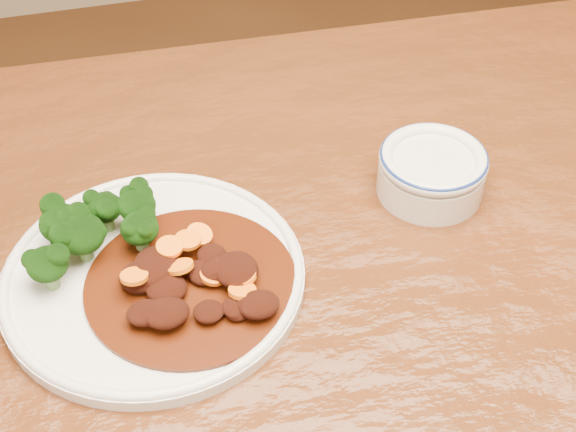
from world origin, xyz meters
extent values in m
cube|color=#50220E|center=(0.00, 0.00, 0.73)|extent=(1.53, 0.96, 0.04)
cylinder|color=silver|center=(-0.24, 0.05, 0.76)|extent=(0.28, 0.28, 0.01)
torus|color=silver|center=(-0.24, 0.05, 0.76)|extent=(0.28, 0.28, 0.01)
cylinder|color=#5B8344|center=(-0.24, 0.12, 0.77)|extent=(0.01, 0.01, 0.02)
ellipsoid|color=black|center=(-0.24, 0.12, 0.79)|extent=(0.04, 0.04, 0.03)
cylinder|color=#5B8344|center=(-0.29, 0.09, 0.77)|extent=(0.01, 0.01, 0.02)
ellipsoid|color=black|center=(-0.29, 0.09, 0.79)|extent=(0.04, 0.04, 0.04)
cylinder|color=#5B8344|center=(-0.24, 0.08, 0.77)|extent=(0.01, 0.01, 0.02)
ellipsoid|color=black|center=(-0.24, 0.08, 0.79)|extent=(0.04, 0.04, 0.03)
cylinder|color=#5B8344|center=(-0.27, 0.12, 0.77)|extent=(0.01, 0.01, 0.02)
ellipsoid|color=black|center=(-0.27, 0.12, 0.79)|extent=(0.03, 0.03, 0.03)
cylinder|color=#5B8344|center=(-0.33, 0.06, 0.77)|extent=(0.01, 0.01, 0.02)
ellipsoid|color=black|center=(-0.33, 0.06, 0.79)|extent=(0.04, 0.04, 0.03)
cylinder|color=#5B8344|center=(-0.31, 0.11, 0.77)|extent=(0.01, 0.01, 0.02)
ellipsoid|color=black|center=(-0.31, 0.11, 0.79)|extent=(0.04, 0.04, 0.03)
cylinder|color=#411806|center=(-0.20, 0.03, 0.76)|extent=(0.20, 0.20, 0.00)
ellipsoid|color=black|center=(-0.22, 0.04, 0.77)|extent=(0.03, 0.03, 0.02)
ellipsoid|color=black|center=(-0.24, 0.04, 0.78)|extent=(0.04, 0.04, 0.02)
ellipsoid|color=black|center=(-0.25, 0.04, 0.77)|extent=(0.04, 0.04, 0.02)
ellipsoid|color=black|center=(-0.17, -0.02, 0.77)|extent=(0.02, 0.02, 0.01)
ellipsoid|color=black|center=(-0.18, 0.05, 0.77)|extent=(0.03, 0.03, 0.01)
ellipsoid|color=black|center=(-0.18, 0.03, 0.78)|extent=(0.03, 0.03, 0.02)
ellipsoid|color=black|center=(-0.23, 0.05, 0.78)|extent=(0.04, 0.04, 0.02)
ellipsoid|color=black|center=(-0.17, -0.02, 0.78)|extent=(0.02, 0.02, 0.01)
ellipsoid|color=black|center=(-0.20, -0.02, 0.77)|extent=(0.03, 0.03, 0.01)
ellipsoid|color=black|center=(-0.16, 0.02, 0.78)|extent=(0.04, 0.04, 0.02)
ellipsoid|color=black|center=(-0.19, 0.03, 0.77)|extent=(0.03, 0.03, 0.01)
ellipsoid|color=black|center=(-0.15, -0.03, 0.78)|extent=(0.04, 0.03, 0.02)
ellipsoid|color=black|center=(-0.16, -0.02, 0.77)|extent=(0.03, 0.02, 0.01)
ellipsoid|color=black|center=(-0.23, -0.02, 0.78)|extent=(0.04, 0.03, 0.02)
ellipsoid|color=black|center=(-0.24, 0.04, 0.78)|extent=(0.04, 0.03, 0.02)
ellipsoid|color=black|center=(-0.23, 0.02, 0.77)|extent=(0.04, 0.04, 0.02)
ellipsoid|color=black|center=(-0.25, -0.01, 0.78)|extent=(0.03, 0.03, 0.02)
cylinder|color=orange|center=(-0.18, 0.02, 0.78)|extent=(0.03, 0.03, 0.01)
cylinder|color=orange|center=(-0.19, 0.07, 0.78)|extent=(0.03, 0.03, 0.02)
cylinder|color=orange|center=(-0.21, 0.03, 0.78)|extent=(0.04, 0.03, 0.02)
cylinder|color=orange|center=(-0.22, 0.06, 0.79)|extent=(0.03, 0.03, 0.01)
cylinder|color=orange|center=(-0.20, 0.06, 0.78)|extent=(0.03, 0.03, 0.01)
cylinder|color=orange|center=(-0.16, -0.01, 0.78)|extent=(0.03, 0.03, 0.01)
cylinder|color=orange|center=(-0.25, 0.03, 0.79)|extent=(0.04, 0.04, 0.01)
cylinder|color=orange|center=(-0.16, 0.01, 0.78)|extent=(0.03, 0.03, 0.01)
cylinder|color=beige|center=(0.06, 0.10, 0.77)|extent=(0.11, 0.11, 0.04)
cylinder|color=silver|center=(0.06, 0.10, 0.79)|extent=(0.09, 0.09, 0.01)
torus|color=beige|center=(0.06, 0.10, 0.79)|extent=(0.11, 0.11, 0.01)
torus|color=navy|center=(0.06, 0.10, 0.80)|extent=(0.11, 0.11, 0.01)
camera|label=1|loc=(-0.24, -0.47, 1.32)|focal=50.00mm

